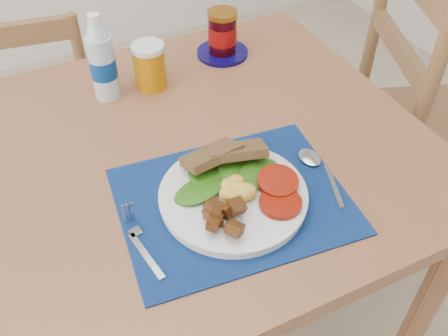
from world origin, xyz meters
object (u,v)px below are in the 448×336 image
(jam_on_saucer, at_px, (222,36))
(chair_end, at_px, (428,96))
(breakfast_plate, at_px, (232,195))
(water_bottle, at_px, (102,62))
(chair_far, at_px, (38,97))
(juice_glass, at_px, (150,67))

(jam_on_saucer, bearing_deg, chair_end, -24.94)
(breakfast_plate, xyz_separation_m, water_bottle, (-0.11, 0.45, 0.07))
(chair_far, bearing_deg, juice_glass, 129.78)
(breakfast_plate, bearing_deg, water_bottle, 104.07)
(juice_glass, bearing_deg, chair_end, -14.33)
(chair_end, height_order, jam_on_saucer, chair_end)
(chair_far, height_order, juice_glass, chair_far)
(chair_end, relative_size, water_bottle, 5.74)
(chair_far, bearing_deg, water_bottle, 118.02)
(chair_far, height_order, water_bottle, chair_far)
(breakfast_plate, bearing_deg, chair_end, 17.76)
(chair_end, relative_size, juice_glass, 11.35)
(breakfast_plate, bearing_deg, chair_far, 106.72)
(chair_far, distance_m, breakfast_plate, 0.94)
(water_bottle, distance_m, juice_glass, 0.12)
(water_bottle, bearing_deg, breakfast_plate, -75.94)
(chair_far, distance_m, water_bottle, 0.55)
(chair_far, xyz_separation_m, juice_glass, (0.26, -0.42, 0.28))
(water_bottle, relative_size, juice_glass, 1.98)
(chair_end, bearing_deg, chair_far, 79.50)
(chair_far, relative_size, breakfast_plate, 3.59)
(chair_far, relative_size, water_bottle, 4.75)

